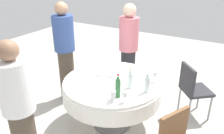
{
  "coord_description": "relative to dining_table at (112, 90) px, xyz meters",
  "views": [
    {
      "loc": [
        -1.42,
        2.45,
        2.22
      ],
      "look_at": [
        0.0,
        0.0,
        0.95
      ],
      "focal_mm": 36.76,
      "sensor_mm": 36.0,
      "label": 1
    }
  ],
  "objects": [
    {
      "name": "knife_left",
      "position": [
        0.1,
        0.06,
        0.15
      ],
      "size": [
        0.18,
        0.02,
        0.0
      ],
      "primitive_type": "cube",
      "rotation": [
        0.0,
        0.0,
        0.04
      ],
      "color": "silver",
      "rests_on": "dining_table"
    },
    {
      "name": "ground_plane",
      "position": [
        0.0,
        0.0,
        -0.59
      ],
      "size": [
        10.0,
        10.0,
        0.0
      ],
      "primitive_type": "plane",
      "color": "#B7B2A8"
    },
    {
      "name": "folded_napkin",
      "position": [
        0.26,
        -0.4,
        0.16
      ],
      "size": [
        0.18,
        0.18,
        0.02
      ],
      "primitive_type": "cube",
      "rotation": [
        0.0,
        0.0,
        -0.4
      ],
      "color": "white",
      "rests_on": "dining_table"
    },
    {
      "name": "bottle_clear_rear",
      "position": [
        -0.54,
        0.05,
        0.28
      ],
      "size": [
        0.07,
        0.07,
        0.29
      ],
      "color": "silver",
      "rests_on": "dining_table"
    },
    {
      "name": "wine_glass_far",
      "position": [
        -0.28,
        0.46,
        0.25
      ],
      "size": [
        0.07,
        0.07,
        0.14
      ],
      "color": "white",
      "rests_on": "dining_table"
    },
    {
      "name": "bottle_clear_south",
      "position": [
        -0.31,
        0.06,
        0.28
      ],
      "size": [
        0.07,
        0.07,
        0.28
      ],
      "color": "silver",
      "rests_on": "dining_table"
    },
    {
      "name": "knife_south",
      "position": [
        0.27,
        0.29,
        0.15
      ],
      "size": [
        0.02,
        0.18,
        0.0
      ],
      "primitive_type": "cube",
      "rotation": [
        0.0,
        0.0,
        4.67
      ],
      "color": "silver",
      "rests_on": "dining_table"
    },
    {
      "name": "bottle_green_left",
      "position": [
        -0.28,
        0.33,
        0.29
      ],
      "size": [
        0.07,
        0.07,
        0.31
      ],
      "color": "#2D6B38",
      "rests_on": "dining_table"
    },
    {
      "name": "wine_glass_outer",
      "position": [
        -0.52,
        -0.24,
        0.26
      ],
      "size": [
        0.07,
        0.07,
        0.16
      ],
      "color": "white",
      "rests_on": "dining_table"
    },
    {
      "name": "plate_right",
      "position": [
        0.43,
        -0.15,
        0.16
      ],
      "size": [
        0.25,
        0.25,
        0.02
      ],
      "color": "white",
      "rests_on": "dining_table"
    },
    {
      "name": "wine_glass_front",
      "position": [
        -0.4,
        0.41,
        0.25
      ],
      "size": [
        0.06,
        0.06,
        0.14
      ],
      "color": "white",
      "rests_on": "dining_table"
    },
    {
      "name": "dining_table",
      "position": [
        0.0,
        0.0,
        0.0
      ],
      "size": [
        1.39,
        1.39,
        0.74
      ],
      "color": "white",
      "rests_on": "ground_plane"
    },
    {
      "name": "chair_outer",
      "position": [
        -0.95,
        -0.79,
        -0.07
      ],
      "size": [
        0.56,
        0.56,
        0.87
      ],
      "rotation": [
        0.0,
        0.0,
        2.27
      ],
      "color": "#2D2D33",
      "rests_on": "ground_plane"
    },
    {
      "name": "person_south",
      "position": [
        0.26,
        -1.03,
        0.27
      ],
      "size": [
        0.34,
        0.34,
        1.63
      ],
      "rotation": [
        0.0,
        0.0,
        3.39
      ],
      "color": "#26262B",
      "rests_on": "ground_plane"
    },
    {
      "name": "wine_glass_north",
      "position": [
        0.06,
        -0.11,
        0.25
      ],
      "size": [
        0.07,
        0.07,
        0.14
      ],
      "color": "white",
      "rests_on": "dining_table"
    },
    {
      "name": "person_left",
      "position": [
        1.05,
        -0.25,
        0.3
      ],
      "size": [
        0.34,
        0.34,
        1.7
      ],
      "rotation": [
        0.0,
        0.0,
        4.48
      ],
      "color": "#4C3F33",
      "rests_on": "ground_plane"
    },
    {
      "name": "plate_north",
      "position": [
        -0.07,
        0.25,
        0.16
      ],
      "size": [
        0.22,
        0.22,
        0.02
      ],
      "color": "white",
      "rests_on": "dining_table"
    },
    {
      "name": "plate_inner",
      "position": [
        -0.03,
        -0.28,
        0.16
      ],
      "size": [
        0.24,
        0.24,
        0.02
      ],
      "color": "white",
      "rests_on": "dining_table"
    },
    {
      "name": "wine_glass_east",
      "position": [
        0.23,
        -0.07,
        0.26
      ],
      "size": [
        0.07,
        0.07,
        0.15
      ],
      "color": "white",
      "rests_on": "dining_table"
    },
    {
      "name": "person_rear",
      "position": [
        0.4,
        1.22,
        0.24
      ],
      "size": [
        0.34,
        0.34,
        1.6
      ],
      "rotation": [
        0.0,
        0.0,
        -0.32
      ],
      "color": "#4C3F33",
      "rests_on": "ground_plane"
    }
  ]
}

